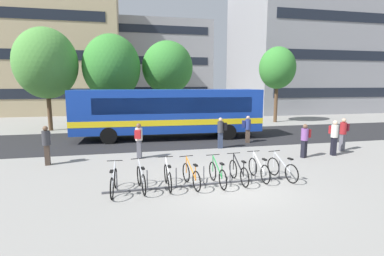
{
  "coord_description": "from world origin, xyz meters",
  "views": [
    {
      "loc": [
        -3.42,
        -9.38,
        3.57
      ],
      "look_at": [
        -0.39,
        4.27,
        1.43
      ],
      "focal_mm": 27.06,
      "sensor_mm": 36.0,
      "label": 1
    }
  ],
  "objects_px": {
    "parked_bicycle_black_5": "(239,172)",
    "commuter_red_pack_5": "(139,138)",
    "commuter_red_pack_6": "(305,138)",
    "street_tree_3": "(112,67)",
    "parked_bicycle_silver_0": "(114,182)",
    "street_tree_1": "(277,68)",
    "commuter_navy_pack_1": "(247,127)",
    "commuter_grey_pack_2": "(47,142)",
    "commuter_red_pack_0": "(334,135)",
    "parked_bicycle_silver_1": "(141,179)",
    "parked_bicycle_white_2": "(168,177)",
    "parked_bicycle_orange_3": "(191,176)",
    "commuter_maroon_pack_3": "(343,132)",
    "parked_bicycle_green_4": "(217,174)",
    "parked_bicycle_silver_7": "(282,169)",
    "parked_bicycle_white_6": "(259,170)",
    "street_tree_2": "(168,68)",
    "street_tree_0": "(46,63)",
    "city_bus": "(168,112)",
    "commuter_black_pack_4": "(221,131)"
  },
  "relations": [
    {
      "from": "city_bus",
      "to": "commuter_grey_pack_2",
      "type": "relative_size",
      "value": 6.92
    },
    {
      "from": "parked_bicycle_silver_0",
      "to": "street_tree_1",
      "type": "relative_size",
      "value": 0.25
    },
    {
      "from": "parked_bicycle_green_4",
      "to": "parked_bicycle_silver_7",
      "type": "distance_m",
      "value": 2.58
    },
    {
      "from": "commuter_red_pack_0",
      "to": "street_tree_1",
      "type": "bearing_deg",
      "value": 175.65
    },
    {
      "from": "parked_bicycle_green_4",
      "to": "commuter_navy_pack_1",
      "type": "height_order",
      "value": "commuter_navy_pack_1"
    },
    {
      "from": "parked_bicycle_white_6",
      "to": "street_tree_1",
      "type": "height_order",
      "value": "street_tree_1"
    },
    {
      "from": "parked_bicycle_black_5",
      "to": "commuter_red_pack_5",
      "type": "distance_m",
      "value": 5.49
    },
    {
      "from": "commuter_red_pack_0",
      "to": "parked_bicycle_black_5",
      "type": "bearing_deg",
      "value": -54.02
    },
    {
      "from": "street_tree_0",
      "to": "street_tree_2",
      "type": "bearing_deg",
      "value": 8.83
    },
    {
      "from": "parked_bicycle_black_5",
      "to": "commuter_maroon_pack_3",
      "type": "relative_size",
      "value": 0.98
    },
    {
      "from": "commuter_grey_pack_2",
      "to": "commuter_black_pack_4",
      "type": "height_order",
      "value": "commuter_grey_pack_2"
    },
    {
      "from": "parked_bicycle_white_2",
      "to": "street_tree_1",
      "type": "distance_m",
      "value": 20.09
    },
    {
      "from": "commuter_navy_pack_1",
      "to": "commuter_grey_pack_2",
      "type": "distance_m",
      "value": 10.94
    },
    {
      "from": "street_tree_2",
      "to": "commuter_maroon_pack_3",
      "type": "bearing_deg",
      "value": -57.65
    },
    {
      "from": "city_bus",
      "to": "commuter_red_pack_5",
      "type": "xyz_separation_m",
      "value": [
        -2.06,
        -4.89,
        -0.79
      ]
    },
    {
      "from": "parked_bicycle_white_2",
      "to": "parked_bicycle_green_4",
      "type": "height_order",
      "value": "same"
    },
    {
      "from": "commuter_maroon_pack_3",
      "to": "commuter_red_pack_5",
      "type": "height_order",
      "value": "commuter_maroon_pack_3"
    },
    {
      "from": "parked_bicycle_white_6",
      "to": "parked_bicycle_silver_7",
      "type": "bearing_deg",
      "value": -100.26
    },
    {
      "from": "parked_bicycle_silver_7",
      "to": "parked_bicycle_white_6",
      "type": "bearing_deg",
      "value": 70.32
    },
    {
      "from": "parked_bicycle_black_5",
      "to": "commuter_maroon_pack_3",
      "type": "distance_m",
      "value": 8.23
    },
    {
      "from": "parked_bicycle_silver_0",
      "to": "parked_bicycle_silver_1",
      "type": "relative_size",
      "value": 1.0
    },
    {
      "from": "parked_bicycle_white_2",
      "to": "parked_bicycle_orange_3",
      "type": "height_order",
      "value": "same"
    },
    {
      "from": "parked_bicycle_silver_0",
      "to": "parked_bicycle_orange_3",
      "type": "relative_size",
      "value": 1.01
    },
    {
      "from": "parked_bicycle_silver_1",
      "to": "commuter_maroon_pack_3",
      "type": "height_order",
      "value": "commuter_maroon_pack_3"
    },
    {
      "from": "parked_bicycle_orange_3",
      "to": "commuter_grey_pack_2",
      "type": "xyz_separation_m",
      "value": [
        -5.64,
        4.08,
        0.63
      ]
    },
    {
      "from": "commuter_grey_pack_2",
      "to": "street_tree_2",
      "type": "xyz_separation_m",
      "value": [
        7.03,
        11.83,
        3.95
      ]
    },
    {
      "from": "city_bus",
      "to": "parked_bicycle_white_6",
      "type": "relative_size",
      "value": 7.02
    },
    {
      "from": "commuter_red_pack_0",
      "to": "street_tree_2",
      "type": "height_order",
      "value": "street_tree_2"
    },
    {
      "from": "parked_bicycle_orange_3",
      "to": "street_tree_2",
      "type": "height_order",
      "value": "street_tree_2"
    },
    {
      "from": "parked_bicycle_white_2",
      "to": "parked_bicycle_green_4",
      "type": "xyz_separation_m",
      "value": [
        1.77,
        -0.09,
        0.0
      ]
    },
    {
      "from": "street_tree_3",
      "to": "commuter_red_pack_5",
      "type": "bearing_deg",
      "value": -81.41
    },
    {
      "from": "street_tree_0",
      "to": "street_tree_3",
      "type": "height_order",
      "value": "street_tree_0"
    },
    {
      "from": "parked_bicycle_silver_1",
      "to": "street_tree_3",
      "type": "height_order",
      "value": "street_tree_3"
    },
    {
      "from": "parked_bicycle_orange_3",
      "to": "commuter_red_pack_5",
      "type": "distance_m",
      "value": 4.64
    },
    {
      "from": "commuter_red_pack_6",
      "to": "street_tree_3",
      "type": "bearing_deg",
      "value": -79.92
    },
    {
      "from": "parked_bicycle_silver_7",
      "to": "street_tree_2",
      "type": "xyz_separation_m",
      "value": [
        -2.14,
        15.86,
        4.57
      ]
    },
    {
      "from": "parked_bicycle_green_4",
      "to": "street_tree_2",
      "type": "bearing_deg",
      "value": -4.93
    },
    {
      "from": "commuter_red_pack_6",
      "to": "parked_bicycle_white_6",
      "type": "bearing_deg",
      "value": 7.91
    },
    {
      "from": "parked_bicycle_black_5",
      "to": "street_tree_3",
      "type": "bearing_deg",
      "value": 16.01
    },
    {
      "from": "parked_bicycle_silver_0",
      "to": "street_tree_0",
      "type": "distance_m",
      "value": 16.2
    },
    {
      "from": "commuter_maroon_pack_3",
      "to": "street_tree_0",
      "type": "height_order",
      "value": "street_tree_0"
    },
    {
      "from": "parked_bicycle_orange_3",
      "to": "street_tree_1",
      "type": "height_order",
      "value": "street_tree_1"
    },
    {
      "from": "parked_bicycle_silver_1",
      "to": "commuter_grey_pack_2",
      "type": "xyz_separation_m",
      "value": [
        -3.92,
        4.07,
        0.63
      ]
    },
    {
      "from": "parked_bicycle_orange_3",
      "to": "commuter_maroon_pack_3",
      "type": "relative_size",
      "value": 0.97
    },
    {
      "from": "parked_bicycle_silver_7",
      "to": "commuter_red_pack_5",
      "type": "bearing_deg",
      "value": 39.55
    },
    {
      "from": "parked_bicycle_silver_1",
      "to": "street_tree_0",
      "type": "height_order",
      "value": "street_tree_0"
    },
    {
      "from": "street_tree_2",
      "to": "parked_bicycle_silver_1",
      "type": "bearing_deg",
      "value": -101.08
    },
    {
      "from": "city_bus",
      "to": "commuter_red_pack_0",
      "type": "distance_m",
      "value": 9.87
    },
    {
      "from": "parked_bicycle_silver_1",
      "to": "commuter_navy_pack_1",
      "type": "height_order",
      "value": "commuter_navy_pack_1"
    },
    {
      "from": "parked_bicycle_silver_0",
      "to": "street_tree_1",
      "type": "height_order",
      "value": "street_tree_1"
    }
  ]
}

